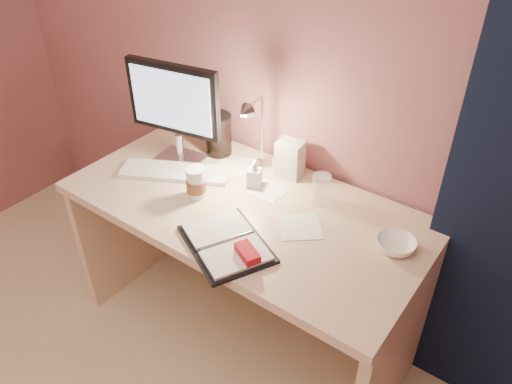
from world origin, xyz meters
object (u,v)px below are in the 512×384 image
Objects in this scene: lotion_bottle at (254,174)px; monitor at (175,105)px; keyboard at (175,172)px; desk at (256,238)px; bowl at (396,245)px; planner at (228,244)px; clear_cup at (321,189)px; dark_jar at (218,136)px; product_box at (290,159)px; desk_lamp at (247,128)px; coffee_cup at (196,183)px.

monitor is at bearing -175.06° from lotion_bottle.
lotion_bottle is (0.32, 0.12, 0.05)m from keyboard.
desk is at bearing -47.18° from lotion_bottle.
bowl is 1.16× the size of lotion_bottle.
planner is (0.46, -0.22, 0.00)m from keyboard.
lotion_bottle reaches higher than planner.
monitor is (-0.41, 0.01, 0.49)m from desk.
clear_cup is 0.55m from dark_jar.
lotion_bottle is at bearing -6.92° from keyboard.
clear_cup reaches higher than bowl.
product_box is (0.03, 0.19, 0.30)m from desk.
desk is 11.61× the size of clear_cup.
desk_lamp is at bearing 6.35° from monitor.
planner is 3.30× the size of clear_cup.
desk_lamp is (-0.14, -0.09, 0.13)m from product_box.
desk_lamp is (-0.12, 0.10, 0.44)m from desk.
clear_cup reaches higher than lotion_bottle.
dark_jar reaches higher than keyboard.
desk_lamp reaches higher than bowl.
desk is 0.62m from bowl.
planner is at bearing -87.10° from product_box.
lotion_bottle reaches higher than bowl.
lotion_bottle is (-0.61, 0.02, 0.04)m from bowl.
lotion_bottle is 0.34× the size of desk_lamp.
planner is 0.63m from dark_jar.
clear_cup is at bearing -5.75° from dark_jar.
clear_cup is 0.74× the size of dark_jar.
lotion_bottle is 0.75× the size of product_box.
desk_lamp is (0.20, -0.06, 0.13)m from dark_jar.
desk is at bearing -104.33° from product_box.
monitor is 0.51m from product_box.
keyboard is 3.72× the size of clear_cup.
desk is 0.29m from lotion_bottle.
coffee_cup reaches higher than bowl.
desk is 8.60× the size of dark_jar.
product_box is at bearing 155.85° from clear_cup.
bowl is at bearing 12.27° from coffee_cup.
monitor reaches higher than desk.
lotion_bottle is 0.71× the size of dark_jar.
keyboard is at bearing -173.80° from bowl.
monitor is 0.66m from planner.
bowl is at bearing 61.49° from planner.
product_box is at bearing 162.31° from bowl.
clear_cup is at bearing -30.00° from product_box.
clear_cup is at bearing 24.44° from desk.
planner is 0.51m from product_box.
keyboard is at bearing -149.90° from desk_lamp.
bowl is 0.90m from dark_jar.
coffee_cup is 0.33m from dark_jar.
coffee_cup reaches higher than clear_cup.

